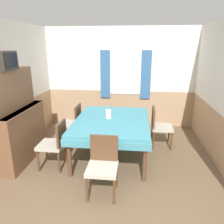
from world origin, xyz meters
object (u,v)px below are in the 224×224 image
at_px(dining_table, 112,124).
at_px(sideboard, 17,124).
at_px(chair_left_near, 55,143).
at_px(tv, 3,61).
at_px(vase, 109,114).
at_px(chair_head_near, 103,164).
at_px(chair_left_far, 73,122).
at_px(chair_right_far, 159,125).

relative_size(dining_table, sideboard, 1.05).
relative_size(chair_left_near, tv, 2.04).
bearing_deg(vase, dining_table, -44.03).
height_order(chair_head_near, chair_left_near, same).
height_order(chair_left_far, vase, vase).
distance_m(dining_table, vase, 0.21).
distance_m(chair_head_near, chair_right_far, 1.97).
xyz_separation_m(chair_right_far, sideboard, (-2.70, -0.92, 0.26)).
bearing_deg(vase, chair_right_far, 24.63).
relative_size(chair_right_far, vase, 5.14).
distance_m(sideboard, vase, 1.72).
distance_m(dining_table, chair_left_far, 1.13).
bearing_deg(sideboard, chair_head_near, -24.57).
height_order(sideboard, tv, tv).
bearing_deg(vase, chair_head_near, -86.39).
distance_m(chair_head_near, chair_left_far, 1.97).
distance_m(chair_left_near, vase, 1.15).
xyz_separation_m(dining_table, sideboard, (-1.74, -0.37, 0.08)).
relative_size(chair_left_far, tv, 2.04).
bearing_deg(sideboard, chair_left_near, -13.33).
height_order(dining_table, sideboard, sideboard).
bearing_deg(chair_left_far, chair_right_far, -90.00).
bearing_deg(chair_right_far, chair_head_near, -29.30).
bearing_deg(vase, tv, -159.96).
distance_m(sideboard, tv, 1.17).
xyz_separation_m(chair_left_near, tv, (-0.77, 0.02, 1.42)).
bearing_deg(sideboard, dining_table, 12.02).
distance_m(chair_right_far, vase, 1.20).
height_order(chair_left_far, sideboard, sideboard).
distance_m(dining_table, chair_right_far, 1.13).
relative_size(chair_left_near, vase, 5.14).
bearing_deg(dining_table, vase, 135.97).
bearing_deg(dining_table, tv, -163.05).
bearing_deg(chair_right_far, chair_left_near, -60.15).
distance_m(chair_left_far, vase, 1.07).
distance_m(chair_left_far, sideboard, 1.23).
height_order(dining_table, chair_left_near, chair_left_near).
distance_m(dining_table, tv, 2.19).
bearing_deg(tv, chair_left_far, 54.49).
distance_m(chair_left_near, tv, 1.61).
bearing_deg(chair_left_near, chair_left_far, 0.00).
relative_size(chair_head_near, chair_left_far, 1.00).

